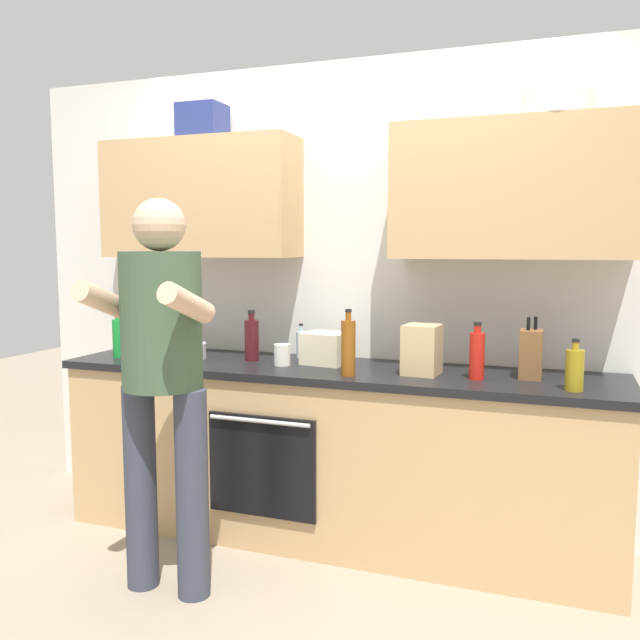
% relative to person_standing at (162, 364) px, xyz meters
% --- Properties ---
extents(ground_plane, '(12.00, 12.00, 0.00)m').
position_rel_person_standing_xyz_m(ground_plane, '(0.50, 0.76, -1.01)').
color(ground_plane, gray).
extents(back_wall_unit, '(4.00, 0.38, 2.50)m').
position_rel_person_standing_xyz_m(back_wall_unit, '(0.50, 1.04, 0.48)').
color(back_wall_unit, silver).
rests_on(back_wall_unit, ground).
extents(counter, '(2.84, 0.67, 0.90)m').
position_rel_person_standing_xyz_m(counter, '(0.50, 0.76, -0.56)').
color(counter, tan).
rests_on(counter, ground).
extents(person_standing, '(0.49, 0.45, 1.71)m').
position_rel_person_standing_xyz_m(person_standing, '(0.00, 0.00, 0.00)').
color(person_standing, '#383D4C').
rests_on(person_standing, ground).
extents(bottle_vinegar, '(0.06, 0.06, 0.30)m').
position_rel_person_standing_xyz_m(bottle_vinegar, '(-0.65, 0.81, 0.02)').
color(bottle_vinegar, brown).
rests_on(bottle_vinegar, counter).
extents(bottle_water, '(0.05, 0.05, 0.19)m').
position_rel_person_standing_xyz_m(bottle_water, '(0.25, 0.97, -0.04)').
color(bottle_water, silver).
rests_on(bottle_water, counter).
extents(bottle_oil, '(0.08, 0.08, 0.22)m').
position_rel_person_standing_xyz_m(bottle_oil, '(1.65, 0.59, -0.02)').
color(bottle_oil, olive).
rests_on(bottle_oil, counter).
extents(bottle_hotsauce, '(0.07, 0.07, 0.27)m').
position_rel_person_standing_xyz_m(bottle_hotsauce, '(1.23, 0.70, -0.00)').
color(bottle_hotsauce, red).
rests_on(bottle_hotsauce, counter).
extents(bottle_syrup, '(0.07, 0.07, 0.32)m').
position_rel_person_standing_xyz_m(bottle_syrup, '(0.65, 0.57, 0.02)').
color(bottle_syrup, '#8C4C14').
rests_on(bottle_syrup, counter).
extents(bottle_soda, '(0.07, 0.07, 0.28)m').
position_rel_person_standing_xyz_m(bottle_soda, '(-0.70, 0.65, -0.00)').
color(bottle_soda, '#198C33').
rests_on(bottle_soda, counter).
extents(bottle_wine, '(0.08, 0.08, 0.27)m').
position_rel_person_standing_xyz_m(bottle_wine, '(0.03, 0.80, 0.00)').
color(bottle_wine, '#471419').
rests_on(bottle_wine, counter).
extents(cup_coffee, '(0.08, 0.08, 0.11)m').
position_rel_person_standing_xyz_m(cup_coffee, '(0.24, 0.72, -0.06)').
color(cup_coffee, white).
rests_on(cup_coffee, counter).
extents(mixing_bowl, '(0.26, 0.26, 0.08)m').
position_rel_person_standing_xyz_m(mixing_bowl, '(-0.35, 0.72, -0.07)').
color(mixing_bowl, silver).
rests_on(mixing_bowl, counter).
extents(knife_block, '(0.10, 0.14, 0.29)m').
position_rel_person_standing_xyz_m(knife_block, '(1.46, 0.81, 0.00)').
color(knife_block, brown).
rests_on(knife_block, counter).
extents(grocery_bag_bread, '(0.18, 0.19, 0.24)m').
position_rel_person_standing_xyz_m(grocery_bag_bread, '(0.97, 0.73, 0.01)').
color(grocery_bag_bread, tan).
rests_on(grocery_bag_bread, counter).
extents(grocery_bag_rice, '(0.25, 0.23, 0.16)m').
position_rel_person_standing_xyz_m(grocery_bag_rice, '(0.44, 0.84, -0.03)').
color(grocery_bag_rice, beige).
rests_on(grocery_bag_rice, counter).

